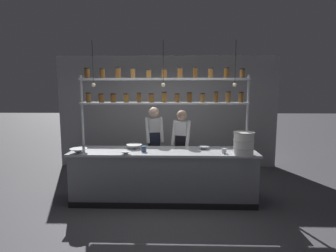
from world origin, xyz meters
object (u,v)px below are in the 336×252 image
prep_bowl_near_left (79,151)px  serving_cup_by_board (224,151)px  spice_shelf_unit (164,93)px  serving_cup_front (144,149)px  chef_left (154,141)px  prep_bowl_center_back (134,147)px  prep_bowl_near_right (204,148)px  chef_center (182,144)px  prep_bowl_center_front (126,153)px  container_stack (244,143)px

prep_bowl_near_left → serving_cup_by_board: (2.45, 0.05, 0.00)m
spice_shelf_unit → serving_cup_front: 1.10m
chef_left → prep_bowl_center_back: chef_left is taller
chef_left → serving_cup_by_board: (1.26, -0.96, 0.02)m
prep_bowl_center_back → serving_cup_by_board: 1.60m
prep_bowl_near_right → serving_cup_front: serving_cup_front is taller
spice_shelf_unit → chef_center: spice_shelf_unit is taller
prep_bowl_center_front → prep_bowl_near_right: prep_bowl_near_right is taller
prep_bowl_center_front → serving_cup_front: (0.28, 0.20, 0.03)m
prep_bowl_center_front → prep_bowl_center_back: prep_bowl_center_back is taller
serving_cup_by_board → chef_left: bearing=142.5°
spice_shelf_unit → prep_bowl_center_back: (-0.53, -0.21, -0.96)m
prep_bowl_center_front → serving_cup_by_board: size_ratio=1.97×
serving_cup_by_board → prep_bowl_center_back: bearing=168.4°
prep_bowl_near_left → prep_bowl_near_right: size_ratio=1.56×
chef_left → prep_bowl_center_front: 1.15m
prep_bowl_near_left → prep_bowl_center_back: size_ratio=1.03×
container_stack → serving_cup_by_board: bearing=161.4°
chef_left → serving_cup_by_board: bearing=-52.4°
spice_shelf_unit → serving_cup_by_board: bearing=-27.1°
prep_bowl_near_left → prep_bowl_near_right: bearing=10.0°
prep_bowl_near_left → serving_cup_front: 1.10m
chef_center → serving_cup_front: chef_center is taller
prep_bowl_near_right → serving_cup_front: size_ratio=1.85×
container_stack → prep_bowl_center_back: container_stack is taller
prep_bowl_center_front → prep_bowl_near_right: size_ratio=0.89×
chef_center → prep_bowl_near_left: size_ratio=5.42×
spice_shelf_unit → prep_bowl_near_left: size_ratio=10.65×
chef_left → serving_cup_front: size_ratio=16.21×
container_stack → spice_shelf_unit: bearing=154.7°
serving_cup_front → prep_bowl_center_back: bearing=130.3°
chef_center → prep_bowl_center_front: (-0.95, -0.92, 0.04)m
prep_bowl_center_back → prep_bowl_near_left: bearing=-157.1°
prep_bowl_center_back → prep_bowl_near_right: size_ratio=1.52×
spice_shelf_unit → chef_left: spice_shelf_unit is taller
chef_center → prep_bowl_near_left: bearing=-136.9°
spice_shelf_unit → prep_bowl_center_front: (-0.60, -0.65, -0.98)m
spice_shelf_unit → serving_cup_by_board: 1.51m
chef_left → prep_bowl_near_right: 1.14m
chef_left → serving_cup_front: 0.89m
prep_bowl_center_back → prep_bowl_near_right: prep_bowl_center_back is taller
spice_shelf_unit → container_stack: 1.68m
prep_bowl_center_back → serving_cup_front: size_ratio=2.82×
chef_left → chef_center: bearing=-30.5°
prep_bowl_near_left → container_stack: bearing=-1.0°
chef_left → container_stack: chef_left is taller
spice_shelf_unit → serving_cup_front: bearing=-125.6°
chef_left → prep_bowl_near_left: bearing=-154.6°
chef_left → chef_center: size_ratio=1.03×
container_stack → serving_cup_front: (-1.66, 0.18, -0.14)m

